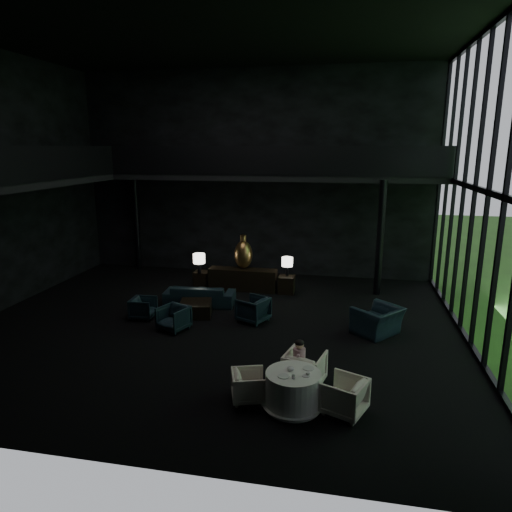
% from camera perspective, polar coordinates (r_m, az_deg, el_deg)
% --- Properties ---
extents(floor, '(14.00, 12.00, 0.02)m').
position_cam_1_polar(floor, '(13.42, -5.24, -8.76)').
color(floor, black).
rests_on(floor, ground).
extents(ceiling, '(14.00, 12.00, 0.02)m').
position_cam_1_polar(ceiling, '(12.77, -6.10, 26.70)').
color(ceiling, black).
rests_on(ceiling, ground).
extents(wall_back, '(14.00, 0.04, 8.00)m').
position_cam_1_polar(wall_back, '(18.29, -0.17, 10.14)').
color(wall_back, black).
rests_on(wall_back, ground).
extents(wall_front, '(14.00, 0.04, 8.00)m').
position_cam_1_polar(wall_front, '(6.98, -19.89, 3.88)').
color(wall_front, black).
rests_on(wall_front, ground).
extents(curtain_wall, '(0.20, 12.00, 8.00)m').
position_cam_1_polar(curtain_wall, '(12.42, 27.07, 7.09)').
color(curtain_wall, black).
rests_on(curtain_wall, ground).
extents(mezzanine_left, '(2.00, 12.00, 0.25)m').
position_cam_1_polar(mezzanine_left, '(15.31, -27.91, 7.94)').
color(mezzanine_left, black).
rests_on(mezzanine_left, wall_left).
extents(mezzanine_back, '(12.00, 2.00, 0.25)m').
position_cam_1_polar(mezzanine_back, '(17.13, 2.49, 9.90)').
color(mezzanine_back, black).
rests_on(mezzanine_back, wall_back).
extents(railing_left, '(0.06, 12.00, 1.00)m').
position_cam_1_polar(railing_left, '(14.68, -25.08, 10.42)').
color(railing_left, black).
rests_on(railing_left, mezzanine_left).
extents(railing_back, '(12.00, 0.06, 1.00)m').
position_cam_1_polar(railing_back, '(16.11, 1.97, 11.82)').
color(railing_back, black).
rests_on(railing_back, mezzanine_back).
extents(column_nw, '(0.24, 0.24, 4.00)m').
position_cam_1_polar(column_nw, '(19.82, -14.71, 4.14)').
color(column_nw, black).
rests_on(column_nw, floor).
extents(column_ne, '(0.24, 0.24, 4.00)m').
position_cam_1_polar(column_ne, '(16.24, 15.25, 2.12)').
color(column_ne, black).
rests_on(column_ne, floor).
extents(console, '(2.46, 0.56, 0.78)m').
position_cam_1_polar(console, '(16.53, -1.66, -2.95)').
color(console, black).
rests_on(console, floor).
extents(bronze_urn, '(0.65, 0.65, 1.22)m').
position_cam_1_polar(bronze_urn, '(16.41, -1.59, 0.22)').
color(bronze_urn, '#B59339').
rests_on(bronze_urn, console).
extents(side_table_left, '(0.52, 0.52, 0.57)m').
position_cam_1_polar(side_table_left, '(17.09, -6.81, -2.86)').
color(side_table_left, black).
rests_on(side_table_left, floor).
extents(table_lamp_left, '(0.43, 0.43, 0.72)m').
position_cam_1_polar(table_lamp_left, '(16.68, -7.12, -0.41)').
color(table_lamp_left, black).
rests_on(table_lamp_left, side_table_left).
extents(side_table_right, '(0.55, 0.55, 0.61)m').
position_cam_1_polar(side_table_right, '(16.25, 3.83, -3.59)').
color(side_table_right, black).
rests_on(side_table_right, floor).
extents(table_lamp_right, '(0.40, 0.40, 0.66)m').
position_cam_1_polar(table_lamp_right, '(16.16, 3.93, -0.82)').
color(table_lamp_right, black).
rests_on(table_lamp_right, side_table_right).
extents(sofa, '(2.55, 0.92, 0.98)m').
position_cam_1_polar(sofa, '(15.09, -7.06, -4.28)').
color(sofa, black).
rests_on(sofa, floor).
extents(lounge_armchair_west, '(0.61, 0.64, 0.64)m').
position_cam_1_polar(lounge_armchair_west, '(14.30, -13.92, -6.32)').
color(lounge_armchair_west, black).
rests_on(lounge_armchair_west, floor).
extents(lounge_armchair_east, '(1.06, 1.09, 0.87)m').
position_cam_1_polar(lounge_armchair_east, '(13.59, -0.37, -6.45)').
color(lounge_armchair_east, black).
rests_on(lounge_armchair_east, floor).
extents(lounge_armchair_south, '(0.93, 0.91, 0.75)m').
position_cam_1_polar(lounge_armchair_south, '(13.22, -10.27, -7.53)').
color(lounge_armchair_south, black).
rests_on(lounge_armchair_south, floor).
extents(window_armchair, '(1.53, 1.58, 1.17)m').
position_cam_1_polar(window_armchair, '(13.09, 14.98, -7.02)').
color(window_armchair, '#13262F').
rests_on(window_armchair, floor).
extents(coffee_table, '(1.14, 1.14, 0.42)m').
position_cam_1_polar(coffee_table, '(14.27, -7.55, -6.53)').
color(coffee_table, black).
rests_on(coffee_table, floor).
extents(dining_table, '(1.25, 1.25, 0.75)m').
position_cam_1_polar(dining_table, '(9.46, 4.65, -16.63)').
color(dining_table, white).
rests_on(dining_table, floor).
extents(dining_chair_north, '(1.03, 0.99, 0.89)m').
position_cam_1_polar(dining_chair_north, '(10.23, 6.11, -13.46)').
color(dining_chair_north, '#BDAD93').
rests_on(dining_chair_north, floor).
extents(dining_chair_east, '(0.98, 1.01, 0.81)m').
position_cam_1_polar(dining_chair_east, '(9.39, 10.95, -16.59)').
color(dining_chair_east, beige).
rests_on(dining_chair_east, floor).
extents(dining_chair_west, '(0.71, 0.74, 0.61)m').
position_cam_1_polar(dining_chair_west, '(9.68, -0.90, -15.97)').
color(dining_chair_west, beige).
rests_on(dining_chair_west, floor).
extents(child, '(0.27, 0.27, 0.58)m').
position_cam_1_polar(child, '(10.12, 5.43, -11.93)').
color(child, pink).
rests_on(child, dining_chair_north).
extents(plate_a, '(0.30, 0.30, 0.01)m').
position_cam_1_polar(plate_a, '(9.12, 3.47, -14.77)').
color(plate_a, white).
rests_on(plate_a, dining_table).
extents(plate_b, '(0.29, 0.29, 0.02)m').
position_cam_1_polar(plate_b, '(9.44, 6.58, -13.77)').
color(plate_b, white).
rests_on(plate_b, dining_table).
extents(saucer, '(0.19, 0.19, 0.01)m').
position_cam_1_polar(saucer, '(9.17, 6.26, -14.66)').
color(saucer, white).
rests_on(saucer, dining_table).
extents(coffee_cup, '(0.10, 0.10, 0.06)m').
position_cam_1_polar(coffee_cup, '(9.19, 6.51, -14.35)').
color(coffee_cup, white).
rests_on(coffee_cup, saucer).
extents(cereal_bowl, '(0.14, 0.14, 0.07)m').
position_cam_1_polar(cereal_bowl, '(9.34, 4.34, -13.85)').
color(cereal_bowl, white).
rests_on(cereal_bowl, dining_table).
extents(cream_pot, '(0.08, 0.08, 0.08)m').
position_cam_1_polar(cream_pot, '(9.04, 4.70, -14.81)').
color(cream_pot, '#99999E').
rests_on(cream_pot, dining_table).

